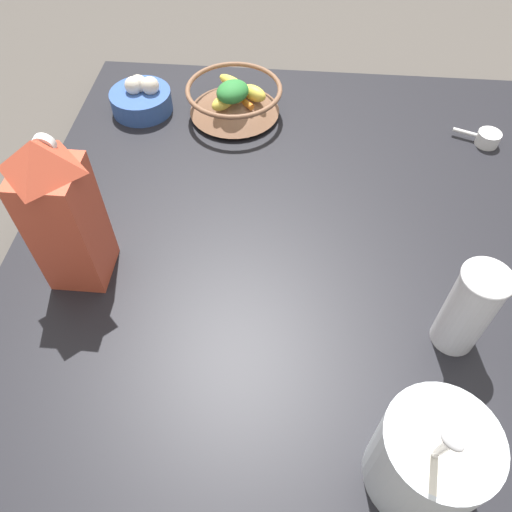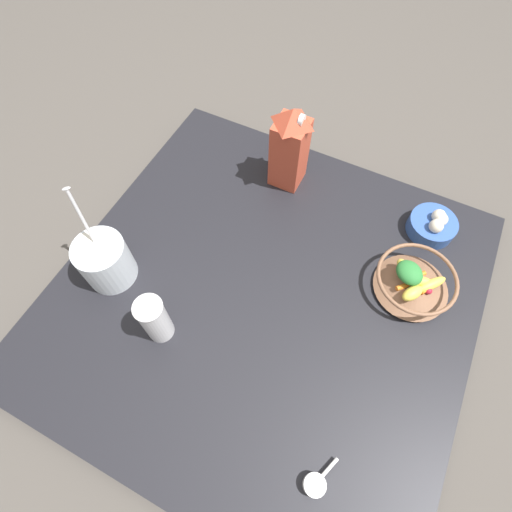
{
  "view_description": "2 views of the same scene",
  "coord_description": "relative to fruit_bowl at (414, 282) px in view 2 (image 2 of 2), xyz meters",
  "views": [
    {
      "loc": [
        0.05,
        0.58,
        0.7
      ],
      "look_at": [
        0.1,
        0.11,
        0.1
      ],
      "focal_mm": 35.0,
      "sensor_mm": 36.0,
      "label": 1
    },
    {
      "loc": [
        -0.39,
        -0.17,
        1.0
      ],
      "look_at": [
        0.05,
        0.05,
        0.11
      ],
      "focal_mm": 28.0,
      "sensor_mm": 36.0,
      "label": 2
    }
  ],
  "objects": [
    {
      "name": "drinking_cup",
      "position": [
        -0.39,
        0.52,
        0.04
      ],
      "size": [
        0.07,
        0.07,
        0.16
      ],
      "color": "white",
      "rests_on": "countertop"
    },
    {
      "name": "milk_carton",
      "position": [
        0.2,
        0.44,
        0.09
      ],
      "size": [
        0.09,
        0.09,
        0.27
      ],
      "color": "#CC4C33",
      "rests_on": "countertop"
    },
    {
      "name": "measuring_scoop",
      "position": [
        -0.53,
        0.05,
        -0.03
      ],
      "size": [
        0.09,
        0.05,
        0.03
      ],
      "color": "white",
      "rests_on": "countertop"
    },
    {
      "name": "fruit_bowl",
      "position": [
        0.0,
        0.0,
        0.0
      ],
      "size": [
        0.2,
        0.2,
        0.09
      ],
      "color": "brown",
      "rests_on": "countertop"
    },
    {
      "name": "garlic_bowl",
      "position": [
        0.2,
        -0.0,
        -0.01
      ],
      "size": [
        0.13,
        0.13,
        0.08
      ],
      "color": "#3356A3",
      "rests_on": "countertop"
    },
    {
      "name": "ground_plane",
      "position": [
        -0.18,
        0.34,
        -0.08
      ],
      "size": [
        6.0,
        6.0,
        0.0
      ],
      "primitive_type": "plane",
      "color": "#4C4742"
    },
    {
      "name": "countertop",
      "position": [
        -0.18,
        0.34,
        -0.06
      ],
      "size": [
        1.05,
        1.05,
        0.04
      ],
      "color": "black",
      "rests_on": "ground_plane"
    },
    {
      "name": "yogurt_tub",
      "position": [
        -0.31,
        0.73,
        0.03
      ],
      "size": [
        0.13,
        0.13,
        0.28
      ],
      "color": "silver",
      "rests_on": "countertop"
    }
  ]
}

